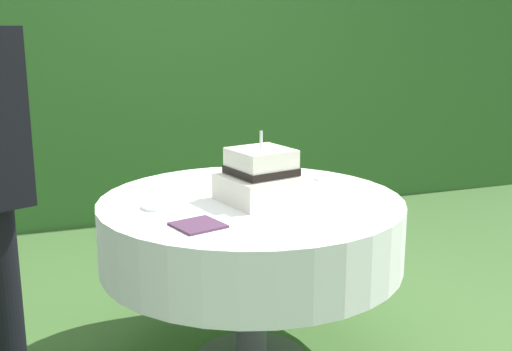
# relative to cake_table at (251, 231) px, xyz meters

# --- Properties ---
(foliage_hedge) EXTENTS (6.67, 0.65, 2.69)m
(foliage_hedge) POSITION_rel_cake_table_xyz_m (0.00, 2.47, 0.76)
(foliage_hedge) COLOR #336628
(foliage_hedge) RESTS_ON ground_plane
(cake_table) EXTENTS (1.22, 1.22, 0.72)m
(cake_table) POSITION_rel_cake_table_xyz_m (0.00, 0.00, 0.00)
(cake_table) COLOR #4C4C51
(cake_table) RESTS_ON ground_plane
(wedding_cake) EXTENTS (0.35, 0.35, 0.28)m
(wedding_cake) POSITION_rel_cake_table_xyz_m (0.03, -0.03, 0.23)
(wedding_cake) COLOR silver
(wedding_cake) RESTS_ON cake_table
(serving_plate_near) EXTENTS (0.13, 0.13, 0.01)m
(serving_plate_near) POSITION_rel_cake_table_xyz_m (-0.37, -0.00, 0.14)
(serving_plate_near) COLOR white
(serving_plate_near) RESTS_ON cake_table
(serving_plate_far) EXTENTS (0.11, 0.11, 0.01)m
(serving_plate_far) POSITION_rel_cake_table_xyz_m (0.43, 0.20, 0.14)
(serving_plate_far) COLOR white
(serving_plate_far) RESTS_ON cake_table
(serving_plate_left) EXTENTS (0.15, 0.15, 0.01)m
(serving_plate_left) POSITION_rel_cake_table_xyz_m (0.05, 0.32, 0.14)
(serving_plate_left) COLOR white
(serving_plate_left) RESTS_ON cake_table
(napkin_stack) EXTENTS (0.20, 0.20, 0.01)m
(napkin_stack) POSITION_rel_cake_table_xyz_m (-0.29, -0.28, 0.14)
(napkin_stack) COLOR #4C2D47
(napkin_stack) RESTS_ON cake_table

